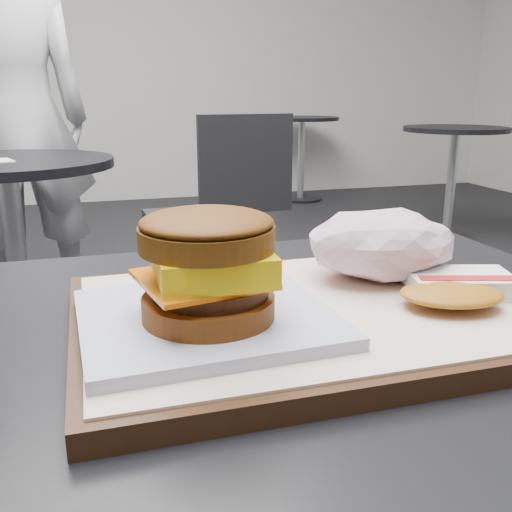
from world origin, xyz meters
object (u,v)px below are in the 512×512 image
object	(u,v)px
patron	(19,119)
hash_brown	(456,288)
breakfast_sandwich	(208,279)
crumpled_wrapper	(382,244)
serving_tray	(303,316)
neighbor_table	(12,218)
neighbor_chair	(218,207)

from	to	relation	value
patron	hash_brown	bearing A→B (deg)	93.04
breakfast_sandwich	crumpled_wrapper	distance (m)	0.20
serving_tray	crumpled_wrapper	distance (m)	0.12
serving_tray	breakfast_sandwich	world-z (taller)	breakfast_sandwich
hash_brown	neighbor_table	distance (m)	1.76
breakfast_sandwich	neighbor_table	bearing A→B (deg)	101.36
breakfast_sandwich	neighbor_table	xyz separation A→B (m)	(-0.33, 1.66, -0.28)
serving_tray	neighbor_table	distance (m)	1.70
neighbor_table	neighbor_chair	distance (m)	0.79
serving_tray	patron	world-z (taller)	patron
neighbor_chair	patron	size ratio (longest dim) A/B	0.52
hash_brown	neighbor_chair	world-z (taller)	neighbor_chair
serving_tray	patron	bearing A→B (deg)	100.43
serving_tray	hash_brown	world-z (taller)	hash_brown
serving_tray	hash_brown	bearing A→B (deg)	-10.78
breakfast_sandwich	hash_brown	distance (m)	0.22
patron	serving_tray	bearing A→B (deg)	90.06
serving_tray	neighbor_chair	world-z (taller)	neighbor_chair
neighbor_chair	patron	distance (m)	0.98
crumpled_wrapper	neighbor_table	world-z (taller)	crumpled_wrapper
breakfast_sandwich	patron	size ratio (longest dim) A/B	0.12
serving_tray	hash_brown	size ratio (longest dim) A/B	2.92
patron	neighbor_table	bearing A→B (deg)	80.30
hash_brown	breakfast_sandwich	bearing A→B (deg)	179.91
neighbor_table	patron	xyz separation A→B (m)	(-0.01, 0.69, 0.30)
crumpled_wrapper	patron	distance (m)	2.33
neighbor_table	neighbor_chair	world-z (taller)	neighbor_chair
hash_brown	neighbor_chair	size ratio (longest dim) A/B	0.15
serving_tray	breakfast_sandwich	xyz separation A→B (m)	(-0.09, -0.02, 0.05)
neighbor_table	patron	distance (m)	0.75
hash_brown	crumpled_wrapper	bearing A→B (deg)	111.50
crumpled_wrapper	patron	xyz separation A→B (m)	(-0.53, 2.27, 0.03)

